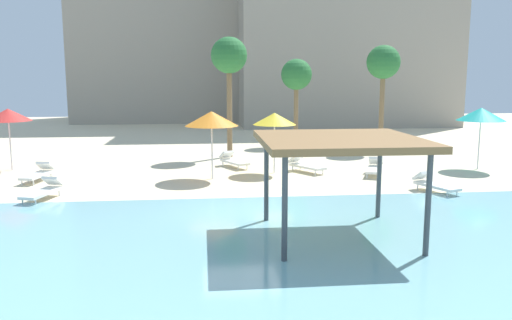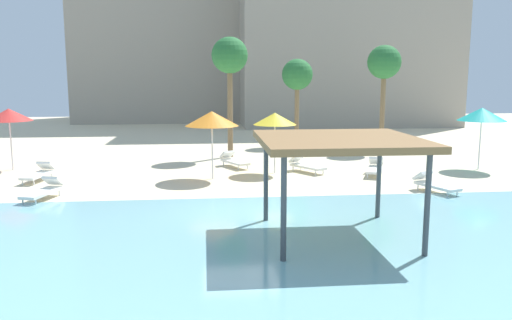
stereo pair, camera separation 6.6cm
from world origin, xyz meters
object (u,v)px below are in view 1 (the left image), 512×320
at_px(palm_tree_2, 229,58).
at_px(beach_umbrella_yellow_4, 274,119).
at_px(beach_umbrella_orange_1, 212,119).
at_px(lounge_chair_5, 305,165).
at_px(lounge_chair_6, 233,160).
at_px(palm_tree_0, 296,76).
at_px(beach_umbrella_red_3, 8,115).
at_px(beach_umbrella_teal_0, 481,114).
at_px(lounge_chair_3, 39,173).
at_px(shade_pavilion, 340,144).
at_px(lounge_chair_4, 44,190).
at_px(palm_tree_3, 383,65).
at_px(lounge_chair_1, 375,167).
at_px(lounge_chair_0, 434,183).

bearing_deg(palm_tree_2, beach_umbrella_yellow_4, -70.43).
bearing_deg(beach_umbrella_orange_1, lounge_chair_5, 15.12).
bearing_deg(lounge_chair_6, palm_tree_2, 152.68).
bearing_deg(palm_tree_0, beach_umbrella_red_3, -153.82).
relative_size(beach_umbrella_red_3, palm_tree_0, 0.53).
relative_size(beach_umbrella_teal_0, lounge_chair_5, 1.49).
distance_m(beach_umbrella_yellow_4, lounge_chair_3, 10.19).
height_order(beach_umbrella_yellow_4, lounge_chair_3, beach_umbrella_yellow_4).
xyz_separation_m(shade_pavilion, beach_umbrella_orange_1, (-3.19, 8.38, -0.00)).
xyz_separation_m(lounge_chair_4, lounge_chair_5, (10.17, 4.21, 0.00)).
bearing_deg(lounge_chair_5, lounge_chair_3, -118.92).
xyz_separation_m(beach_umbrella_orange_1, palm_tree_3, (9.86, 7.28, 2.38)).
height_order(lounge_chair_1, palm_tree_3, palm_tree_3).
bearing_deg(shade_pavilion, lounge_chair_3, 140.01).
height_order(lounge_chair_3, palm_tree_0, palm_tree_0).
relative_size(beach_umbrella_orange_1, lounge_chair_1, 1.44).
distance_m(lounge_chair_3, palm_tree_0, 16.50).
relative_size(beach_umbrella_orange_1, lounge_chair_3, 1.44).
xyz_separation_m(lounge_chair_0, palm_tree_3, (1.69, 10.68, 4.59)).
bearing_deg(lounge_chair_5, shade_pavilion, -39.18).
bearing_deg(beach_umbrella_red_3, beach_umbrella_orange_1, -18.38).
bearing_deg(lounge_chair_3, lounge_chair_1, 100.81).
bearing_deg(lounge_chair_0, lounge_chair_1, 175.45).
bearing_deg(palm_tree_0, lounge_chair_3, -141.70).
xyz_separation_m(shade_pavilion, lounge_chair_6, (-2.16, 11.11, -2.22)).
bearing_deg(beach_umbrella_teal_0, palm_tree_0, 126.97).
bearing_deg(palm_tree_3, palm_tree_0, 146.49).
bearing_deg(beach_umbrella_red_3, lounge_chair_0, -20.39).
xyz_separation_m(palm_tree_0, palm_tree_2, (-4.36, -4.32, 0.93)).
height_order(shade_pavilion, beach_umbrella_yellow_4, shade_pavilion).
bearing_deg(lounge_chair_1, lounge_chair_6, -90.42).
bearing_deg(palm_tree_2, palm_tree_0, 44.70).
height_order(palm_tree_2, palm_tree_3, palm_tree_2).
bearing_deg(lounge_chair_3, shade_pavilion, 61.54).
height_order(lounge_chair_0, palm_tree_0, palm_tree_0).
height_order(lounge_chair_4, palm_tree_0, palm_tree_0).
distance_m(palm_tree_2, palm_tree_3, 8.92).
bearing_deg(beach_umbrella_yellow_4, palm_tree_0, 73.99).
height_order(lounge_chair_3, lounge_chair_6, same).
relative_size(beach_umbrella_yellow_4, lounge_chair_3, 1.36).
xyz_separation_m(lounge_chair_0, lounge_chair_3, (-15.33, 3.70, 0.00)).
distance_m(lounge_chair_0, palm_tree_0, 14.45).
xyz_separation_m(lounge_chair_5, lounge_chair_6, (-3.16, 1.60, 0.00)).
relative_size(beach_umbrella_red_3, lounge_chair_3, 1.43).
height_order(beach_umbrella_orange_1, palm_tree_2, palm_tree_2).
distance_m(lounge_chair_5, palm_tree_3, 9.54).
distance_m(lounge_chair_5, palm_tree_2, 7.51).
bearing_deg(palm_tree_0, lounge_chair_5, -97.64).
distance_m(beach_umbrella_orange_1, beach_umbrella_yellow_4, 2.98).
relative_size(beach_umbrella_red_3, lounge_chair_0, 1.43).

